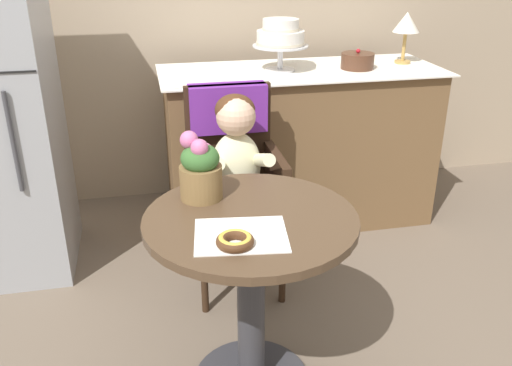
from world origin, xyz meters
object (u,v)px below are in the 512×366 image
Objects in this scene: flower_vase at (201,168)px; table_lamp at (406,24)px; wicker_chair at (232,156)px; donut_front at (235,240)px; seated_child at (238,161)px; tiered_cake_stand at (281,37)px; cafe_table at (251,270)px; round_layer_cake at (357,61)px.

table_lamp reaches higher than flower_vase.
donut_front is at bearing -103.62° from wicker_chair.
seated_child is 0.79m from donut_front.
tiered_cake_stand is at bearing -176.67° from table_lamp.
wicker_chair is 0.16m from seated_child.
flower_vase is at bearing -115.95° from seated_child.
tiered_cake_stand is (0.36, 0.70, 0.40)m from seated_child.
seated_child is 2.99× the size of flower_vase.
cafe_table is 0.77m from wicker_chair.
tiered_cake_stand is (0.57, 1.12, 0.25)m from flower_vase.
tiered_cake_stand is at bearing 63.14° from flower_vase.
cafe_table is 2.96× the size of flower_vase.
round_layer_cake is (0.43, -0.04, -0.14)m from tiered_cake_stand.
round_layer_cake is 0.63× the size of table_lamp.
flower_vase is at bearing -116.86° from tiered_cake_stand.
tiered_cake_stand reaches higher than flower_vase.
seated_child is 0.89m from tiered_cake_stand.
flower_vase is 1.48m from round_layer_cake.
flower_vase is 1.35× the size of round_layer_cake.
round_layer_cake is (1.00, 1.08, 0.11)m from flower_vase.
seated_child reaches higher than cafe_table.
wicker_chair is 0.79m from tiered_cake_stand.
seated_child is 6.27× the size of donut_front.
tiered_cake_stand reaches higher than seated_child.
cafe_table is 0.62m from seated_child.
donut_front is 2.01m from table_lamp.
donut_front is 0.41× the size of table_lamp.
flower_vase reaches higher than cafe_table.
seated_child reaches higher than donut_front.
cafe_table is at bearing -51.44° from flower_vase.
table_lamp is (0.74, 0.04, 0.03)m from tiered_cake_stand.
cafe_table is 2.40× the size of tiered_cake_stand.
table_lamp reaches higher than seated_child.
cafe_table is at bearing -99.45° from wicker_chair.
tiered_cake_stand reaches higher than donut_front.
cafe_table is at bearing -130.99° from table_lamp.
seated_child is 1.40m from table_lamp.
table_lamp is at bearing 34.06° from seated_child.
round_layer_cake is (0.86, 1.26, 0.43)m from cafe_table.
table_lamp is (1.31, 1.17, 0.28)m from flower_vase.
table_lamp is at bearing 50.59° from donut_front.
flower_vase is (-0.14, 0.18, 0.33)m from cafe_table.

